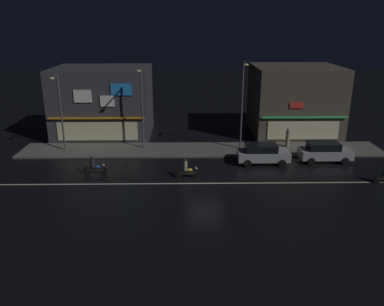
{
  "coord_description": "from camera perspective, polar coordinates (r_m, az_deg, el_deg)",
  "views": [
    {
      "loc": [
        -1.44,
        -26.31,
        11.4
      ],
      "look_at": [
        -0.95,
        3.08,
        1.32
      ],
      "focal_mm": 36.35,
      "sensor_mm": 36.0,
      "label": 1
    }
  ],
  "objects": [
    {
      "name": "lane_divider_stripe",
      "position": [
        28.71,
        2.01,
        -4.47
      ],
      "size": [
        31.39,
        0.16,
        0.01
      ],
      "primitive_type": "cube",
      "color": "beige",
      "rests_on": "ground"
    },
    {
      "name": "motorcycle_following",
      "position": [
        29.49,
        -0.81,
        -2.49
      ],
      "size": [
        1.9,
        0.6,
        1.52
      ],
      "rotation": [
        0.0,
        0.0,
        0.05
      ],
      "color": "black",
      "rests_on": "ground"
    },
    {
      "name": "parked_car_near_kerb",
      "position": [
        34.72,
        18.9,
        0.21
      ],
      "size": [
        4.3,
        1.98,
        1.67
      ],
      "color": "#9EA0A5",
      "rests_on": "ground"
    },
    {
      "name": "ground_plane",
      "position": [
        28.71,
        2.01,
        -4.48
      ],
      "size": [
        140.0,
        140.0,
        0.0
      ],
      "primitive_type": "plane",
      "color": "black"
    },
    {
      "name": "motorcycle_opposite_lane",
      "position": [
        31.05,
        -14.16,
        -1.97
      ],
      "size": [
        1.9,
        0.6,
        1.52
      ],
      "rotation": [
        0.0,
        0.0,
        -0.07
      ],
      "color": "black",
      "rests_on": "ground"
    },
    {
      "name": "pedestrian_on_sidewalk",
      "position": [
        37.36,
        13.86,
        2.16
      ],
      "size": [
        0.38,
        0.38,
        1.81
      ],
      "rotation": [
        0.0,
        0.0,
        2.87
      ],
      "color": "gray",
      "rests_on": "sidewalk_far"
    },
    {
      "name": "streetlamp_east",
      "position": [
        34.96,
        7.41,
        7.82
      ],
      "size": [
        0.44,
        1.64,
        7.93
      ],
      "color": "#47494C",
      "rests_on": "sidewalk_far"
    },
    {
      "name": "sidewalk_far",
      "position": [
        35.87,
        1.4,
        0.5
      ],
      "size": [
        33.04,
        4.07,
        0.14
      ],
      "primitive_type": "cube",
      "color": "#5B5954",
      "rests_on": "ground"
    },
    {
      "name": "storefront_center_block",
      "position": [
        41.33,
        -12.87,
        7.37
      ],
      "size": [
        9.59,
        7.43,
        6.92
      ],
      "color": "#383A3F",
      "rests_on": "ground"
    },
    {
      "name": "storefront_left_block",
      "position": [
        42.31,
        14.76,
        7.52
      ],
      "size": [
        8.63,
        8.05,
        6.97
      ],
      "color": "#4C443A",
      "rests_on": "ground"
    },
    {
      "name": "streetlamp_west",
      "position": [
        36.24,
        -18.85,
        6.46
      ],
      "size": [
        0.44,
        1.64,
        6.86
      ],
      "color": "#47494C",
      "rests_on": "sidewalk_far"
    },
    {
      "name": "traffic_cone",
      "position": [
        33.31,
        7.29,
        -0.75
      ],
      "size": [
        0.36,
        0.36,
        0.55
      ],
      "primitive_type": "cone",
      "color": "orange",
      "rests_on": "ground"
    },
    {
      "name": "parked_car_trailing",
      "position": [
        32.92,
        10.31,
        -0.05
      ],
      "size": [
        4.3,
        1.98,
        1.67
      ],
      "rotation": [
        0.0,
        0.0,
        3.14
      ],
      "color": "#9EA0A5",
      "rests_on": "ground"
    },
    {
      "name": "streetlamp_mid",
      "position": [
        35.12,
        -7.42,
        7.4
      ],
      "size": [
        0.44,
        1.64,
        7.39
      ],
      "color": "#47494C",
      "rests_on": "sidewalk_far"
    }
  ]
}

